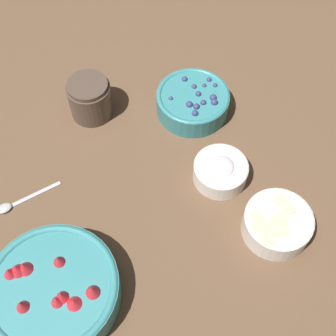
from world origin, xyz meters
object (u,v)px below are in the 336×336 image
Objects in this scene: bowl_strawberries at (54,290)px; bowl_blueberries at (193,101)px; jar_chocolate at (90,99)px; bowl_cream at (221,170)px; bowl_bananas at (277,223)px.

bowl_blueberries is at bearing 35.71° from bowl_strawberries.
jar_chocolate reaches higher than bowl_blueberries.
jar_chocolate is at bearing 124.09° from bowl_cream.
bowl_strawberries is 2.41× the size of jar_chocolate.
bowl_bananas is (0.02, -0.34, 0.00)m from bowl_blueberries.
bowl_bananas is 1.37× the size of jar_chocolate.
bowl_cream is at bearing 15.59° from bowl_strawberries.
bowl_bananas reaches higher than bowl_cream.
jar_chocolate reaches higher than bowl_bananas.
bowl_bananas is (0.43, -0.04, -0.01)m from bowl_strawberries.
bowl_strawberries is at bearing 174.06° from bowl_bananas.
jar_chocolate is (-0.21, 0.09, 0.01)m from bowl_blueberries.
jar_chocolate is at bearing 118.28° from bowl_bananas.
bowl_bananas is at bearing -74.07° from bowl_cream.
jar_chocolate is (-0.23, 0.43, 0.01)m from bowl_bananas.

